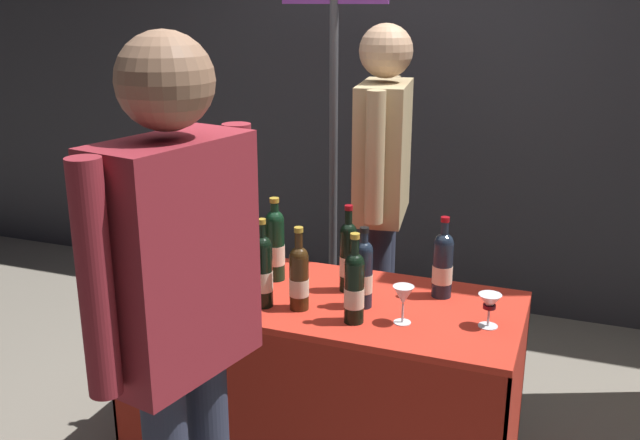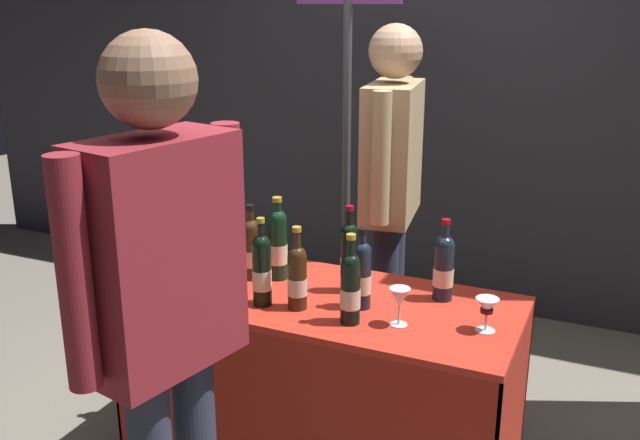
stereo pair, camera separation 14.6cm
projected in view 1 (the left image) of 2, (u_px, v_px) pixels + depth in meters
The scene contains 18 objects.
back_partition at pixel (433, 94), 4.18m from camera, with size 7.16×0.12×2.56m, color #2D2D33.
tasting_table at pixel (320, 352), 2.75m from camera, with size 1.49×0.65×0.74m.
featured_wine_bottle at pixel (299, 276), 2.53m from camera, with size 0.07×0.07×0.31m.
display_bottle_0 at pixel (348, 256), 2.69m from camera, with size 0.07×0.07×0.34m.
display_bottle_1 at pixel (275, 244), 2.79m from camera, with size 0.08×0.08×0.34m.
display_bottle_2 at pixel (443, 264), 2.64m from camera, with size 0.08×0.08×0.31m.
display_bottle_3 at pixel (364, 273), 2.55m from camera, with size 0.07×0.07×0.30m.
display_bottle_4 at pixel (248, 249), 2.80m from camera, with size 0.08×0.08×0.31m.
display_bottle_5 at pixel (354, 286), 2.42m from camera, with size 0.07×0.07×0.32m.
display_bottle_6 at pixel (212, 253), 2.76m from camera, with size 0.08×0.08×0.29m.
display_bottle_7 at pixel (263, 270), 2.55m from camera, with size 0.07×0.07×0.33m.
display_bottle_8 at pixel (182, 235), 2.92m from camera, with size 0.07×0.07×0.34m.
wine_glass_near_vendor at pixel (490, 303), 2.40m from camera, with size 0.08×0.08×0.12m.
wine_glass_mid at pixel (222, 242), 2.97m from camera, with size 0.07×0.07×0.14m.
wine_glass_near_taster at pixel (403, 296), 2.43m from camera, with size 0.07×0.07×0.14m.
vendor_presenter at pixel (383, 175), 3.24m from camera, with size 0.28×0.63×1.72m.
taster_foreground_right at pixel (179, 302), 1.84m from camera, with size 0.29×0.58×1.75m.
booth_signpost at pixel (334, 113), 3.61m from camera, with size 0.55×0.04×2.00m.
Camera 1 is at (0.88, -2.31, 1.81)m, focal length 39.78 mm.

